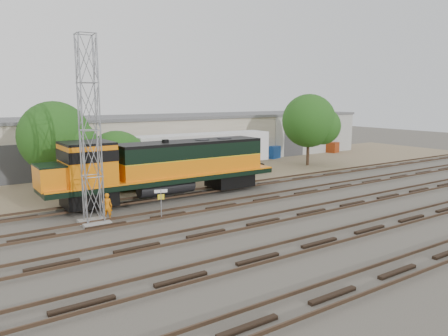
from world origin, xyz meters
TOP-DOWN VIEW (x-y plane):
  - ground at (0.00, 0.00)m, footprint 140.00×140.00m
  - dirt_strip at (0.00, 15.00)m, footprint 80.00×16.00m
  - tracks at (0.00, -3.00)m, footprint 80.00×20.40m
  - warehouse at (0.04, 22.98)m, footprint 58.40×10.40m
  - locomotive at (-6.16, 6.00)m, footprint 17.71×3.11m
  - signal_tower at (-12.35, 2.52)m, footprint 1.60×1.60m
  - sign_post at (-8.74, 0.96)m, footprint 0.78×0.22m
  - worker at (-11.36, 3.04)m, footprint 0.71×0.65m
  - semi_trailer at (1.22, 11.78)m, footprint 13.30×3.06m
  - dumpster_blue at (14.48, 17.93)m, footprint 1.95×1.88m
  - dumpster_red at (24.72, 17.57)m, footprint 1.85×1.78m
  - tree_west at (-11.79, 12.09)m, footprint 5.71×5.44m
  - tree_mid at (-7.36, 10.98)m, footprint 5.31×5.06m
  - tree_east at (14.34, 11.23)m, footprint 6.01×5.73m

SIDE VIEW (x-z plane):
  - ground at x=0.00m, z-range 0.00..0.00m
  - dirt_strip at x=0.00m, z-range 0.00..0.02m
  - tracks at x=0.00m, z-range -0.06..0.22m
  - dumpster_red at x=24.72m, z-range 0.00..1.40m
  - dumpster_blue at x=14.48m, z-range 0.00..1.50m
  - worker at x=-11.36m, z-range 0.00..1.64m
  - sign_post at x=-8.74m, z-range 0.39..2.34m
  - tree_mid at x=-7.36m, z-range -0.43..4.63m
  - locomotive at x=-6.16m, z-range 0.31..4.56m
  - semi_trailer at x=1.22m, z-range 0.53..4.59m
  - warehouse at x=0.04m, z-range 0.00..5.30m
  - tree_west at x=-11.79m, z-range 0.70..7.81m
  - tree_east at x=14.34m, z-range 0.85..8.58m
  - signal_tower at x=-12.35m, z-range -0.15..10.73m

